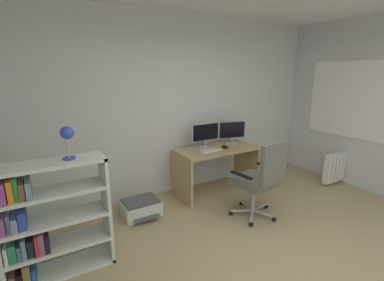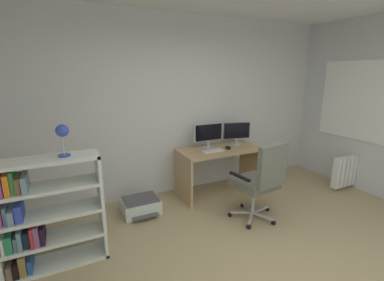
{
  "view_description": "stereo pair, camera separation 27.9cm",
  "coord_description": "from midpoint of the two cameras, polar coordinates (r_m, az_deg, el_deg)",
  "views": [
    {
      "loc": [
        -1.9,
        -1.39,
        1.91
      ],
      "look_at": [
        -0.1,
        1.65,
        1.02
      ],
      "focal_mm": 25.31,
      "sensor_mm": 36.0,
      "label": 1
    },
    {
      "loc": [
        -1.65,
        -1.52,
        1.91
      ],
      "look_at": [
        -0.1,
        1.65,
        1.02
      ],
      "focal_mm": 25.31,
      "sensor_mm": 36.0,
      "label": 2
    }
  ],
  "objects": [
    {
      "name": "office_chair",
      "position": [
        3.61,
        16.45,
        -7.76
      ],
      "size": [
        0.63,
        0.66,
        1.08
      ],
      "color": "#B7BABC",
      "rests_on": "ground"
    },
    {
      "name": "monitor_secondary",
      "position": [
        4.54,
        11.16,
        1.8
      ],
      "size": [
        0.43,
        0.18,
        0.36
      ],
      "color": "#B2B5B7",
      "rests_on": "desk"
    },
    {
      "name": "window_pane",
      "position": [
        5.21,
        33.91,
        6.86
      ],
      "size": [
        0.01,
        1.42,
        1.18
      ],
      "primitive_type": "cube",
      "color": "white"
    },
    {
      "name": "monitor_main",
      "position": [
        4.23,
        5.34,
        1.5
      ],
      "size": [
        0.49,
        0.18,
        0.39
      ],
      "color": "#B2B5B7",
      "rests_on": "desk"
    },
    {
      "name": "desk",
      "position": [
        4.33,
        7.64,
        -4.38
      ],
      "size": [
        1.3,
        0.64,
        0.75
      ],
      "color": "tan",
      "rests_on": "ground"
    },
    {
      "name": "computer_mouse",
      "position": [
        4.27,
        9.43,
        -1.54
      ],
      "size": [
        0.08,
        0.11,
        0.03
      ],
      "primitive_type": "cube",
      "rotation": [
        0.0,
        0.0,
        -0.25
      ],
      "color": "black",
      "rests_on": "desk"
    },
    {
      "name": "window_frame",
      "position": [
        5.2,
        33.87,
        6.86
      ],
      "size": [
        0.02,
        1.5,
        1.26
      ],
      "primitive_type": "cube",
      "color": "white"
    },
    {
      "name": "wall_back",
      "position": [
        4.29,
        -1.47,
        7.1
      ],
      "size": [
        5.43,
        0.1,
        2.76
      ],
      "primitive_type": "cube",
      "color": "silver",
      "rests_on": "ground"
    },
    {
      "name": "keyboard",
      "position": [
        4.11,
        6.33,
        -2.16
      ],
      "size": [
        0.35,
        0.15,
        0.02
      ],
      "primitive_type": "cube",
      "rotation": [
        0.0,
        0.0,
        0.05
      ],
      "color": "silver",
      "rests_on": "desk"
    },
    {
      "name": "printer",
      "position": [
        3.91,
        -8.67,
        -13.44
      ],
      "size": [
        0.5,
        0.47,
        0.22
      ],
      "color": "silver",
      "rests_on": "ground"
    },
    {
      "name": "desk_lamp",
      "position": [
        2.75,
        -23.07,
        1.36
      ],
      "size": [
        0.12,
        0.12,
        0.31
      ],
      "color": "#3047BB",
      "rests_on": "bookshelf"
    },
    {
      "name": "radiator",
      "position": [
        5.35,
        31.7,
        -5.36
      ],
      "size": [
        0.78,
        0.1,
        0.51
      ],
      "color": "white",
      "rests_on": "ground"
    },
    {
      "name": "bookshelf",
      "position": [
        3.02,
        -27.1,
        -14.14
      ],
      "size": [
        0.96,
        0.33,
        1.13
      ],
      "color": "silver",
      "rests_on": "ground"
    }
  ]
}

